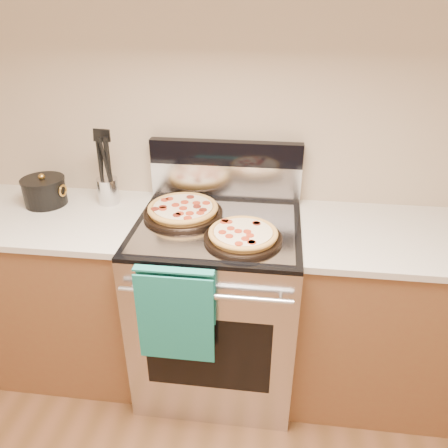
# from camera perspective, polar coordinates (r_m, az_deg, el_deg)

# --- Properties ---
(wall_back) EXTENTS (4.00, 0.00, 4.00)m
(wall_back) POSITION_cam_1_polar(r_m,az_deg,el_deg) (2.17, 0.37, 14.36)
(wall_back) COLOR tan
(wall_back) RESTS_ON ground
(range_body) EXTENTS (0.76, 0.68, 0.90)m
(range_body) POSITION_cam_1_polar(r_m,az_deg,el_deg) (2.26, -0.79, -10.70)
(range_body) COLOR #B7B7BC
(range_body) RESTS_ON ground
(oven_window) EXTENTS (0.56, 0.01, 0.40)m
(oven_window) POSITION_cam_1_polar(r_m,az_deg,el_deg) (2.01, -2.16, -16.62)
(oven_window) COLOR black
(oven_window) RESTS_ON range_body
(cooktop) EXTENTS (0.76, 0.68, 0.02)m
(cooktop) POSITION_cam_1_polar(r_m,az_deg,el_deg) (2.00, -0.87, -0.36)
(cooktop) COLOR black
(cooktop) RESTS_ON range_body
(backsplash_lower) EXTENTS (0.76, 0.06, 0.18)m
(backsplash_lower) POSITION_cam_1_polar(r_m,az_deg,el_deg) (2.24, 0.22, 5.63)
(backsplash_lower) COLOR silver
(backsplash_lower) RESTS_ON cooktop
(backsplash_upper) EXTENTS (0.76, 0.06, 0.12)m
(backsplash_upper) POSITION_cam_1_polar(r_m,az_deg,el_deg) (2.19, 0.22, 9.27)
(backsplash_upper) COLOR black
(backsplash_upper) RESTS_ON backsplash_lower
(oven_handle) EXTENTS (0.70, 0.03, 0.03)m
(oven_handle) POSITION_cam_1_polar(r_m,az_deg,el_deg) (1.75, -2.57, -9.34)
(oven_handle) COLOR silver
(oven_handle) RESTS_ON range_body
(dish_towel) EXTENTS (0.32, 0.05, 0.42)m
(dish_towel) POSITION_cam_1_polar(r_m,az_deg,el_deg) (1.83, -6.28, -11.50)
(dish_towel) COLOR teal
(dish_towel) RESTS_ON oven_handle
(foil_sheet) EXTENTS (0.70, 0.55, 0.01)m
(foil_sheet) POSITION_cam_1_polar(r_m,az_deg,el_deg) (1.97, -1.00, -0.44)
(foil_sheet) COLOR gray
(foil_sheet) RESTS_ON cooktop
(cabinet_left) EXTENTS (1.00, 0.62, 0.88)m
(cabinet_left) POSITION_cam_1_polar(r_m,az_deg,el_deg) (2.54, -20.98, -8.21)
(cabinet_left) COLOR brown
(cabinet_left) RESTS_ON ground
(countertop_left) EXTENTS (1.02, 0.64, 0.03)m
(countertop_left) POSITION_cam_1_polar(r_m,az_deg,el_deg) (2.32, -22.87, 0.98)
(countertop_left) COLOR beige
(countertop_left) RESTS_ON cabinet_left
(cabinet_right) EXTENTS (1.00, 0.62, 0.88)m
(cabinet_right) POSITION_cam_1_polar(r_m,az_deg,el_deg) (2.36, 21.47, -11.39)
(cabinet_right) COLOR brown
(cabinet_right) RESTS_ON ground
(countertop_right) EXTENTS (1.02, 0.64, 0.03)m
(countertop_right) POSITION_cam_1_polar(r_m,az_deg,el_deg) (2.12, 23.59, -1.73)
(countertop_right) COLOR beige
(countertop_right) RESTS_ON cabinet_right
(pepperoni_pizza_back) EXTENTS (0.40, 0.40, 0.05)m
(pepperoni_pizza_back) POSITION_cam_1_polar(r_m,az_deg,el_deg) (2.07, -5.37, 1.83)
(pepperoni_pizza_back) COLOR #C5873C
(pepperoni_pizza_back) RESTS_ON foil_sheet
(pepperoni_pizza_front) EXTENTS (0.42, 0.42, 0.04)m
(pepperoni_pizza_front) POSITION_cam_1_polar(r_m,az_deg,el_deg) (1.86, 2.51, -1.45)
(pepperoni_pizza_front) COLOR #C5873C
(pepperoni_pizza_front) RESTS_ON foil_sheet
(utensil_crock) EXTENTS (0.12, 0.12, 0.13)m
(utensil_crock) POSITION_cam_1_polar(r_m,az_deg,el_deg) (2.29, -14.88, 4.21)
(utensil_crock) COLOR silver
(utensil_crock) RESTS_ON countertop_left
(saucepan) EXTENTS (0.23, 0.23, 0.13)m
(saucepan) POSITION_cam_1_polar(r_m,az_deg,el_deg) (2.38, -22.36, 3.84)
(saucepan) COLOR black
(saucepan) RESTS_ON countertop_left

